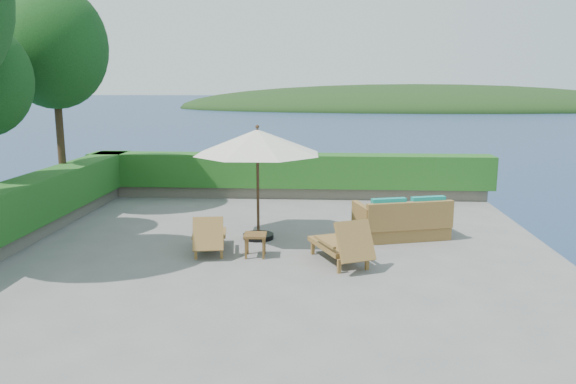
# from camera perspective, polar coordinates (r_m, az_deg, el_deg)

# --- Properties ---
(ground) EXTENTS (12.00, 12.00, 0.00)m
(ground) POSITION_cam_1_polar(r_m,az_deg,el_deg) (12.04, -1.68, -5.84)
(ground) COLOR gray
(ground) RESTS_ON ground
(foundation) EXTENTS (12.00, 12.00, 3.00)m
(foundation) POSITION_cam_1_polar(r_m,az_deg,el_deg) (12.58, -1.64, -12.63)
(foundation) COLOR #564F44
(foundation) RESTS_ON ocean
(ocean) EXTENTS (600.00, 600.00, 0.00)m
(ocean) POSITION_cam_1_polar(r_m,az_deg,el_deg) (13.23, -1.60, -18.39)
(ocean) COLOR #18294B
(ocean) RESTS_ON ground
(offshore_island) EXTENTS (126.00, 57.60, 12.60)m
(offshore_island) POSITION_cam_1_polar(r_m,az_deg,el_deg) (153.49, 12.75, 8.30)
(offshore_island) COLOR #183113
(offshore_island) RESTS_ON ocean
(planter_wall_far) EXTENTS (12.00, 0.60, 0.36)m
(planter_wall_far) POSITION_cam_1_polar(r_m,az_deg,el_deg) (17.43, 0.02, 0.05)
(planter_wall_far) COLOR slate
(planter_wall_far) RESTS_ON ground
(planter_wall_left) EXTENTS (0.60, 12.00, 0.36)m
(planter_wall_left) POSITION_cam_1_polar(r_m,az_deg,el_deg) (13.69, -25.79, -4.12)
(planter_wall_left) COLOR slate
(planter_wall_left) RESTS_ON ground
(hedge_far) EXTENTS (12.40, 0.90, 1.00)m
(hedge_far) POSITION_cam_1_polar(r_m,az_deg,el_deg) (17.31, 0.02, 2.22)
(hedge_far) COLOR #1F4A15
(hedge_far) RESTS_ON planter_wall_far
(hedge_left) EXTENTS (0.90, 12.40, 1.00)m
(hedge_left) POSITION_cam_1_polar(r_m,az_deg,el_deg) (13.54, -26.02, -1.38)
(hedge_left) COLOR #1F4A15
(hedge_left) RESTS_ON planter_wall_left
(tree_far) EXTENTS (2.80, 2.80, 6.03)m
(tree_far) POSITION_cam_1_polar(r_m,az_deg,el_deg) (16.32, -22.72, 13.38)
(tree_far) COLOR #432D19
(tree_far) RESTS_ON ground
(patio_umbrella) EXTENTS (3.74, 3.74, 2.59)m
(patio_umbrella) POSITION_cam_1_polar(r_m,az_deg,el_deg) (12.47, -3.13, 5.00)
(patio_umbrella) COLOR black
(patio_umbrella) RESTS_ON ground
(lounge_left) EXTENTS (0.83, 1.56, 0.86)m
(lounge_left) POSITION_cam_1_polar(r_m,az_deg,el_deg) (11.83, -7.99, -4.47)
(lounge_left) COLOR brown
(lounge_left) RESTS_ON ground
(lounge_right) EXTENTS (1.32, 1.82, 0.97)m
(lounge_right) POSITION_cam_1_polar(r_m,az_deg,el_deg) (11.03, 5.55, -5.29)
(lounge_right) COLOR brown
(lounge_right) RESTS_ON ground
(side_table) EXTENTS (0.47, 0.47, 0.48)m
(side_table) POSITION_cam_1_polar(r_m,az_deg,el_deg) (11.47, -3.35, -4.68)
(side_table) COLOR brown
(side_table) RESTS_ON ground
(wicker_loveseat) EXTENTS (2.26, 1.57, 1.01)m
(wicker_loveseat) POSITION_cam_1_polar(r_m,az_deg,el_deg) (13.07, 11.54, -2.94)
(wicker_loveseat) COLOR brown
(wicker_loveseat) RESTS_ON ground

